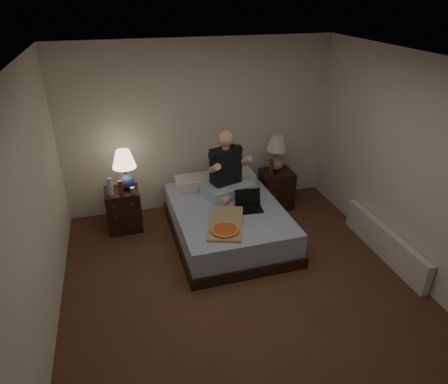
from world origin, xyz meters
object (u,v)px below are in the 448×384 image
object	(u,v)px
lamp_left	(125,170)
person	(228,164)
soda_can	(133,191)
pizza_box	(225,231)
bed	(228,222)
water_bottle	(110,187)
nightstand_left	(124,210)
radiator	(384,242)
nightstand_right	(276,189)
lamp_right	(277,153)
laptop	(249,202)
beer_bottle_right	(271,167)
beer_bottle_left	(121,189)

from	to	relation	value
lamp_left	person	distance (m)	1.40
soda_can	pizza_box	xyz separation A→B (m)	(0.99, -1.06, -0.15)
lamp_left	bed	bearing A→B (deg)	-26.99
soda_can	person	bearing A→B (deg)	-3.87
bed	person	bearing A→B (deg)	73.70
water_bottle	person	xyz separation A→B (m)	(1.58, -0.14, 0.20)
nightstand_left	lamp_left	bearing A→B (deg)	30.13
soda_can	radiator	bearing A→B (deg)	-25.02
nightstand_right	lamp_right	size ratio (longest dim) A/B	1.07
person	radiator	world-z (taller)	person
lamp_right	laptop	xyz separation A→B (m)	(-0.71, -0.84, -0.29)
nightstand_right	beer_bottle_right	xyz separation A→B (m)	(-0.14, -0.07, 0.42)
radiator	pizza_box	bearing A→B (deg)	170.31
nightstand_left	radiator	distance (m)	3.51
bed	nightstand_left	xyz separation A→B (m)	(-1.35, 0.60, 0.07)
lamp_left	radiator	bearing A→B (deg)	-27.55
person	laptop	xyz separation A→B (m)	(0.15, -0.51, -0.35)
lamp_left	radiator	xyz separation A→B (m)	(3.07, -1.60, -0.68)
nightstand_left	laptop	bearing A→B (deg)	-25.71
nightstand_right	radiator	distance (m)	1.79
nightstand_right	lamp_left	distance (m)	2.31
nightstand_right	water_bottle	distance (m)	2.49
nightstand_right	beer_bottle_right	distance (m)	0.44
nightstand_left	lamp_right	bearing A→B (deg)	1.56
nightstand_right	lamp_right	world-z (taller)	lamp_right
water_bottle	beer_bottle_left	bearing A→B (deg)	-29.60
nightstand_left	beer_bottle_left	distance (m)	0.45
nightstand_right	lamp_left	bearing A→B (deg)	179.54
pizza_box	beer_bottle_left	bearing A→B (deg)	157.32
bed	soda_can	size ratio (longest dim) A/B	18.73
beer_bottle_left	person	xyz separation A→B (m)	(1.45, -0.06, 0.21)
water_bottle	beer_bottle_left	size ratio (longest dim) A/B	1.09
nightstand_left	lamp_right	xyz separation A→B (m)	(2.31, 0.09, 0.58)
person	laptop	world-z (taller)	person
laptop	bed	bearing A→B (deg)	155.16
water_bottle	beer_bottle_right	xyz separation A→B (m)	(2.31, 0.06, -0.01)
beer_bottle_left	laptop	size ratio (longest dim) A/B	0.68
nightstand_left	water_bottle	distance (m)	0.46
lamp_left	beer_bottle_right	bearing A→B (deg)	-2.48
water_bottle	laptop	size ratio (longest dim) A/B	0.74
nightstand_left	lamp_left	distance (m)	0.59
bed	person	size ratio (longest dim) A/B	2.01
water_bottle	soda_can	xyz separation A→B (m)	(0.28, -0.05, -0.07)
nightstand_left	beer_bottle_right	distance (m)	2.22
lamp_left	nightstand_right	bearing A→B (deg)	-0.56
lamp_left	soda_can	xyz separation A→B (m)	(0.07, -0.20, -0.23)
soda_can	beer_bottle_left	distance (m)	0.17
lamp_right	water_bottle	xyz separation A→B (m)	(-2.44, -0.20, -0.15)
beer_bottle_left	pizza_box	size ratio (longest dim) A/B	0.30
nightstand_left	beer_bottle_left	size ratio (longest dim) A/B	2.63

